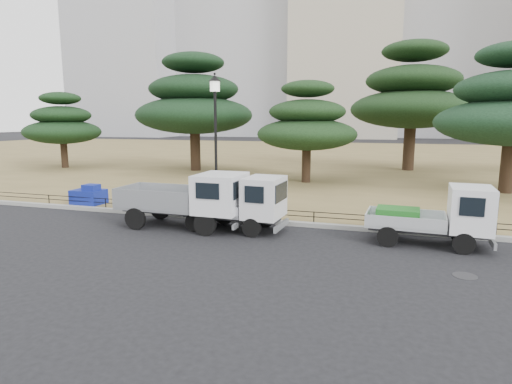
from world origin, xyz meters
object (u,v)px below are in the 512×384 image
(truck_large, at_px, (189,197))
(truck_kei_front, at_px, (240,203))
(truck_kei_rear, at_px, (438,216))
(tarp_pile, at_px, (89,196))
(street_lamp, at_px, (215,122))

(truck_large, bearing_deg, truck_kei_front, 6.62)
(truck_kei_front, xyz_separation_m, truck_kei_rear, (6.48, 0.07, -0.02))
(truck_kei_front, height_order, truck_kei_rear, truck_kei_front)
(truck_large, height_order, truck_kei_front, truck_large)
(truck_kei_front, distance_m, tarp_pile, 8.04)
(truck_kei_rear, bearing_deg, truck_kei_front, -176.20)
(truck_large, relative_size, truck_kei_front, 1.24)
(truck_kei_front, relative_size, street_lamp, 0.69)
(truck_large, bearing_deg, street_lamp, 78.27)
(truck_large, xyz_separation_m, tarp_pile, (-5.94, 2.02, -0.61))
(truck_kei_rear, relative_size, tarp_pile, 2.66)
(truck_large, distance_m, tarp_pile, 6.30)
(truck_large, distance_m, truck_kei_front, 1.89)
(truck_kei_front, bearing_deg, truck_large, -171.12)
(truck_kei_front, relative_size, truck_kei_rear, 1.01)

